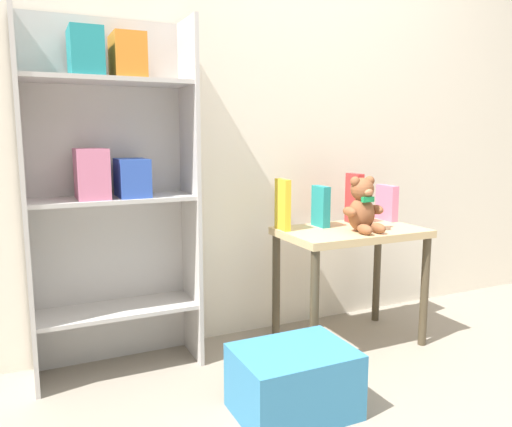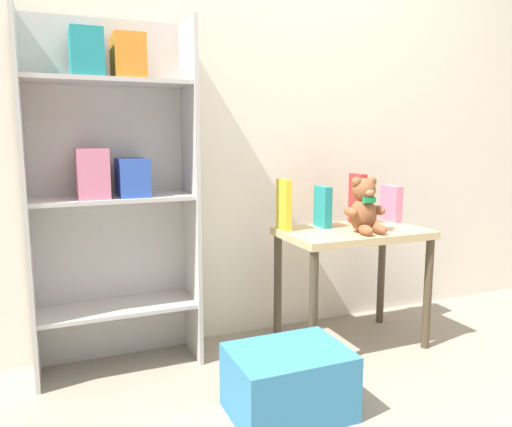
{
  "view_description": "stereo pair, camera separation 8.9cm",
  "coord_description": "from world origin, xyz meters",
  "px_view_note": "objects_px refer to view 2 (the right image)",
  "views": [
    {
      "loc": [
        -1.14,
        -0.88,
        1.04
      ],
      "look_at": [
        -0.2,
        1.15,
        0.69
      ],
      "focal_mm": 35.0,
      "sensor_mm": 36.0,
      "label": 1
    },
    {
      "loc": [
        -1.06,
        -0.92,
        1.04
      ],
      "look_at": [
        -0.2,
        1.15,
        0.69
      ],
      "focal_mm": 35.0,
      "sensor_mm": 36.0,
      "label": 2
    }
  ],
  "objects_px": {
    "book_standing_red": "(357,199)",
    "book_standing_yellow": "(284,205)",
    "bookshelf_side": "(111,175)",
    "book_standing_pink": "(391,203)",
    "display_table": "(353,247)",
    "book_standing_teal": "(323,207)",
    "storage_bin": "(288,382)",
    "teddy_bear": "(364,207)"
  },
  "relations": [
    {
      "from": "book_standing_red",
      "to": "book_standing_yellow",
      "type": "bearing_deg",
      "value": -177.39
    },
    {
      "from": "bookshelf_side",
      "to": "book_standing_pink",
      "type": "distance_m",
      "value": 1.44
    },
    {
      "from": "book_standing_red",
      "to": "display_table",
      "type": "bearing_deg",
      "value": -127.81
    },
    {
      "from": "bookshelf_side",
      "to": "book_standing_teal",
      "type": "bearing_deg",
      "value": -6.4
    },
    {
      "from": "display_table",
      "to": "storage_bin",
      "type": "distance_m",
      "value": 0.82
    },
    {
      "from": "book_standing_yellow",
      "to": "storage_bin",
      "type": "relative_size",
      "value": 0.57
    },
    {
      "from": "book_standing_teal",
      "to": "storage_bin",
      "type": "height_order",
      "value": "book_standing_teal"
    },
    {
      "from": "teddy_bear",
      "to": "book_standing_yellow",
      "type": "xyz_separation_m",
      "value": [
        -0.32,
        0.2,
        0.0
      ]
    },
    {
      "from": "display_table",
      "to": "storage_bin",
      "type": "bearing_deg",
      "value": -141.47
    },
    {
      "from": "storage_bin",
      "to": "bookshelf_side",
      "type": "bearing_deg",
      "value": 128.05
    },
    {
      "from": "display_table",
      "to": "storage_bin",
      "type": "xyz_separation_m",
      "value": [
        -0.57,
        -0.45,
        -0.37
      ]
    },
    {
      "from": "teddy_bear",
      "to": "book_standing_red",
      "type": "bearing_deg",
      "value": 64.3
    },
    {
      "from": "teddy_bear",
      "to": "book_standing_yellow",
      "type": "height_order",
      "value": "teddy_bear"
    },
    {
      "from": "display_table",
      "to": "book_standing_teal",
      "type": "relative_size",
      "value": 3.41
    },
    {
      "from": "book_standing_teal",
      "to": "book_standing_red",
      "type": "distance_m",
      "value": 0.21
    },
    {
      "from": "bookshelf_side",
      "to": "teddy_bear",
      "type": "height_order",
      "value": "bookshelf_side"
    },
    {
      "from": "book_standing_yellow",
      "to": "book_standing_red",
      "type": "relative_size",
      "value": 0.95
    },
    {
      "from": "book_standing_yellow",
      "to": "book_standing_teal",
      "type": "distance_m",
      "value": 0.21
    },
    {
      "from": "bookshelf_side",
      "to": "storage_bin",
      "type": "height_order",
      "value": "bookshelf_side"
    },
    {
      "from": "teddy_bear",
      "to": "book_standing_yellow",
      "type": "distance_m",
      "value": 0.38
    },
    {
      "from": "bookshelf_side",
      "to": "book_standing_teal",
      "type": "xyz_separation_m",
      "value": [
        1.0,
        -0.11,
        -0.18
      ]
    },
    {
      "from": "display_table",
      "to": "teddy_bear",
      "type": "distance_m",
      "value": 0.22
    },
    {
      "from": "bookshelf_side",
      "to": "book_standing_yellow",
      "type": "relative_size",
      "value": 6.26
    },
    {
      "from": "book_standing_pink",
      "to": "bookshelf_side",
      "type": "bearing_deg",
      "value": 178.74
    },
    {
      "from": "book_standing_yellow",
      "to": "book_standing_red",
      "type": "distance_m",
      "value": 0.42
    },
    {
      "from": "book_standing_red",
      "to": "storage_bin",
      "type": "height_order",
      "value": "book_standing_red"
    },
    {
      "from": "bookshelf_side",
      "to": "book_standing_yellow",
      "type": "height_order",
      "value": "bookshelf_side"
    },
    {
      "from": "book_standing_pink",
      "to": "book_standing_teal",
      "type": "bearing_deg",
      "value": -175.71
    },
    {
      "from": "display_table",
      "to": "teddy_bear",
      "type": "xyz_separation_m",
      "value": [
        0.01,
        -0.08,
        0.21
      ]
    },
    {
      "from": "book_standing_red",
      "to": "teddy_bear",
      "type": "bearing_deg",
      "value": -113.91
    },
    {
      "from": "display_table",
      "to": "book_standing_red",
      "type": "height_order",
      "value": "book_standing_red"
    },
    {
      "from": "bookshelf_side",
      "to": "book_standing_pink",
      "type": "height_order",
      "value": "bookshelf_side"
    },
    {
      "from": "bookshelf_side",
      "to": "book_standing_yellow",
      "type": "distance_m",
      "value": 0.81
    },
    {
      "from": "bookshelf_side",
      "to": "storage_bin",
      "type": "bearing_deg",
      "value": -51.95
    },
    {
      "from": "bookshelf_side",
      "to": "display_table",
      "type": "bearing_deg",
      "value": -11.61
    },
    {
      "from": "teddy_bear",
      "to": "storage_bin",
      "type": "bearing_deg",
      "value": -146.88
    },
    {
      "from": "teddy_bear",
      "to": "bookshelf_side",
      "type": "bearing_deg",
      "value": 164.67
    },
    {
      "from": "bookshelf_side",
      "to": "display_table",
      "type": "height_order",
      "value": "bookshelf_side"
    },
    {
      "from": "book_standing_teal",
      "to": "book_standing_red",
      "type": "bearing_deg",
      "value": 4.81
    },
    {
      "from": "display_table",
      "to": "book_standing_yellow",
      "type": "bearing_deg",
      "value": 158.99
    },
    {
      "from": "book_standing_pink",
      "to": "storage_bin",
      "type": "bearing_deg",
      "value": -144.03
    },
    {
      "from": "book_standing_teal",
      "to": "bookshelf_side",
      "type": "bearing_deg",
      "value": 174.88
    }
  ]
}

